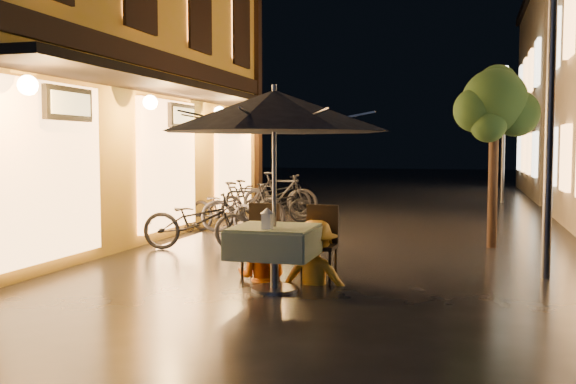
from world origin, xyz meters
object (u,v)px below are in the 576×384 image
(person_orange, at_px, (262,226))
(person_yellow, at_px, (316,222))
(patio_umbrella, at_px, (274,111))
(table_lantern, at_px, (267,217))
(streetlamp_near, at_px, (552,54))
(bicycle_0, at_px, (197,221))
(cafe_table, at_px, (274,242))

(person_orange, bearing_deg, person_yellow, 177.06)
(patio_umbrella, height_order, table_lantern, patio_umbrella)
(patio_umbrella, height_order, person_orange, patio_umbrella)
(table_lantern, xyz_separation_m, person_orange, (-0.35, 0.87, -0.22))
(streetlamp_near, height_order, bicycle_0, streetlamp_near)
(cafe_table, relative_size, table_lantern, 3.96)
(streetlamp_near, height_order, person_yellow, streetlamp_near)
(cafe_table, relative_size, person_orange, 0.71)
(person_orange, relative_size, bicycle_0, 0.75)
(streetlamp_near, height_order, person_orange, streetlamp_near)
(streetlamp_near, xyz_separation_m, person_orange, (-3.57, -1.09, -2.22))
(patio_umbrella, xyz_separation_m, bicycle_0, (-2.13, 2.56, -1.66))
(patio_umbrella, xyz_separation_m, table_lantern, (0.00, -0.28, -1.23))
(cafe_table, xyz_separation_m, person_yellow, (0.37, 0.56, 0.19))
(cafe_table, height_order, patio_umbrella, patio_umbrella)
(streetlamp_near, xyz_separation_m, bicycle_0, (-5.36, 0.88, -2.43))
(bicycle_0, bearing_deg, table_lantern, -151.52)
(cafe_table, distance_m, table_lantern, 0.43)
(table_lantern, distance_m, person_orange, 0.96)
(patio_umbrella, relative_size, person_yellow, 1.76)
(streetlamp_near, distance_m, table_lantern, 4.27)
(table_lantern, relative_size, person_orange, 0.18)
(streetlamp_near, height_order, cafe_table, streetlamp_near)
(person_yellow, bearing_deg, table_lantern, 71.02)
(person_yellow, bearing_deg, patio_umbrella, 61.33)
(table_lantern, bearing_deg, bicycle_0, 126.92)
(person_yellow, height_order, bicycle_0, person_yellow)
(cafe_table, xyz_separation_m, person_orange, (-0.35, 0.59, 0.11))
(bicycle_0, bearing_deg, patio_umbrella, -148.61)
(person_orange, distance_m, bicycle_0, 2.67)
(cafe_table, bearing_deg, streetlamp_near, 27.57)
(person_orange, bearing_deg, table_lantern, 110.92)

